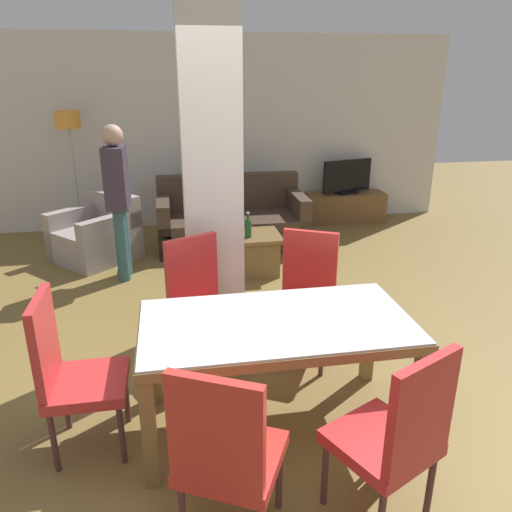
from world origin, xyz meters
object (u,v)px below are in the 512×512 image
dining_chair_head_left (71,370)px  bottle (248,228)px  standing_person (118,193)px  sofa (232,223)px  tv_stand (345,207)px  dining_chair_near_left (226,452)px  dining_chair_near_right (396,434)px  tv_screen (347,177)px  floor_lamp (69,132)px  dining_table (276,343)px  dining_chair_far_right (306,293)px  dining_chair_far_left (201,299)px  coffee_table (254,253)px  armchair (97,237)px

dining_chair_head_left → bottle: bearing=150.1°
standing_person → sofa: bearing=128.7°
bottle → tv_stand: bottle is taller
dining_chair_near_left → bottle: (0.65, 3.39, 0.01)m
dining_chair_head_left → dining_chair_near_right: bearing=62.8°
tv_screen → floor_lamp: (-3.91, -0.09, 0.75)m
sofa → dining_chair_near_left: bearing=82.4°
dining_table → dining_chair_far_right: (0.42, 0.81, -0.06)m
bottle → standing_person: size_ratio=0.17×
dining_chair_near_left → floor_lamp: size_ratio=0.60×
dining_chair_head_left → standing_person: standing_person is taller
dining_chair_head_left → tv_stand: dining_chair_head_left is taller
tv_stand → standing_person: bearing=-151.7°
dining_chair_near_right → tv_stand: 5.57m
sofa → dining_chair_far_left: bearing=78.1°
dining_chair_head_left → bottle: (1.47, 2.56, 0.01)m
dining_table → tv_stand: size_ratio=1.40×
dining_chair_near_right → floor_lamp: size_ratio=0.60×
dining_chair_near_left → tv_stand: 5.85m
dining_chair_far_right → dining_chair_head_left: same height
coffee_table → dining_chair_far_right: bearing=-86.8°
dining_chair_far_left → dining_chair_near_left: size_ratio=1.00×
armchair → floor_lamp: 1.54m
tv_screen → standing_person: standing_person is taller
armchair → standing_person: (0.37, -0.68, 0.70)m
dining_chair_near_right → dining_chair_near_left: 0.83m
dining_chair_far_left → coffee_table: dining_chair_far_left is taller
dining_chair_head_left → floor_lamp: size_ratio=0.60×
bottle → floor_lamp: bearing=139.0°
dining_chair_near_left → floor_lamp: (-1.44, 5.20, 0.89)m
bottle → dining_chair_near_right: bearing=-86.9°
armchair → tv_stand: (3.57, 1.05, -0.06)m
dining_chair_far_right → sofa: 2.89m
dining_chair_far_left → bottle: size_ratio=3.58×
dining_table → dining_chair_head_left: dining_chair_head_left is taller
dining_chair_far_right → standing_person: 2.52m
floor_lamp → sofa: bearing=-18.8°
dining_chair_far_right → sofa: (-0.23, 2.87, -0.26)m
dining_chair_far_left → coffee_table: bearing=-138.5°
dining_chair_far_right → floor_lamp: size_ratio=0.60×
sofa → tv_stand: sofa is taller
sofa → floor_lamp: bearing=-18.8°
dining_chair_near_left → coffee_table: 3.57m
coffee_table → tv_stand: 2.52m
dining_chair_far_left → dining_chair_head_left: size_ratio=1.00×
dining_chair_near_right → standing_person: (-1.56, 3.59, 0.42)m
dining_table → dining_chair_head_left: 1.24m
dining_chair_near_right → tv_screen: size_ratio=1.28×
bottle → dining_chair_far_right: bearing=-83.9°
tv_stand → bottle: bearing=-133.7°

